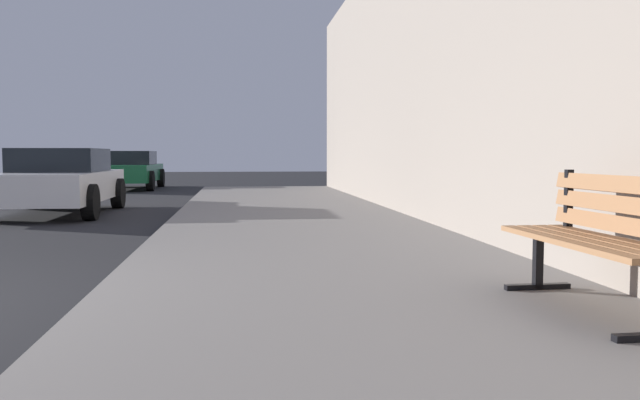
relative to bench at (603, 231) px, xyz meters
The scene contains 4 objects.
sidewalk 1.77m from the bench, 146.51° to the left, with size 4.00×32.00×0.15m, color gray.
bench is the anchor object (origin of this frame).
car_white 10.99m from the bench, 121.67° to the left, with size 1.97×4.18×1.27m.
car_green 19.82m from the bench, 107.55° to the left, with size 1.96×4.42×1.27m.
Camera 1 is at (3.09, -4.87, 1.15)m, focal length 37.15 mm.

